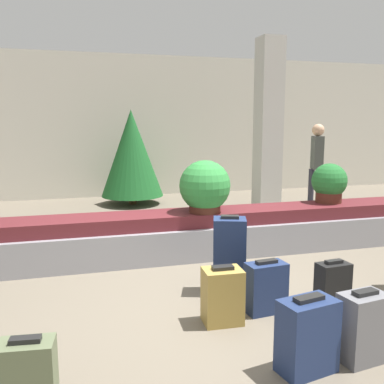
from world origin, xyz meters
The scene contains 15 objects.
ground_plane centered at (0.00, 0.00, 0.00)m, with size 18.00×18.00×0.00m, color #6B6051.
back_wall centered at (0.00, 6.15, 1.60)m, with size 18.00×0.06×3.20m.
carousel centered at (0.00, 1.38, 0.27)m, with size 8.89×0.72×0.57m.
pillar centered at (2.06, 3.55, 1.60)m, with size 0.42×0.42×3.20m.
suitcase_0 centered at (0.18, -0.42, 0.23)m, with size 0.37×0.23×0.48m.
suitcase_1 centered at (-1.73, -1.30, 0.23)m, with size 0.34×0.23×0.47m.
suitcase_2 centered at (-0.26, -0.51, 0.24)m, with size 0.34×0.26×0.50m.
suitcase_3 centered at (0.78, -0.56, 0.23)m, with size 0.30×0.19×0.48m.
suitcase_5 centered at (0.03, 0.10, 0.38)m, with size 0.38×0.34×0.79m.
suitcase_7 centered at (0.50, -1.34, 0.25)m, with size 0.36×0.26×0.53m.
suitcase_8 centered at (0.05, -1.35, 0.26)m, with size 0.42×0.30×0.54m.
potted_plant_0 centered at (0.14, 1.30, 0.88)m, with size 0.64×0.64×0.66m.
potted_plant_2 centered at (2.02, 1.46, 0.84)m, with size 0.49×0.49×0.55m.
traveler_0 centered at (3.12, 3.57, 0.99)m, with size 0.31×0.36×1.66m.
decorated_tree centered at (-0.26, 5.06, 1.06)m, with size 1.28×1.28×1.95m.
Camera 1 is at (-1.42, -3.74, 1.69)m, focal length 40.00 mm.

